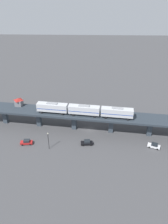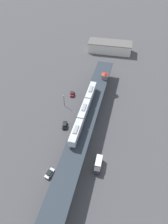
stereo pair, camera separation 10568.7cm
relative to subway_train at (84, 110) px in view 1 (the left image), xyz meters
name	(u,v)px [view 1 (the left image)]	position (x,y,z in m)	size (l,w,h in m)	color
ground_plane	(90,130)	(1.13, -2.36, -10.05)	(400.00, 400.00, 0.00)	#424244
elevated_viaduct	(90,116)	(1.11, -2.53, -3.59)	(19.28, 92.35, 7.51)	#283039
subway_train	(84,110)	(0.00, 0.00, 0.00)	(7.21, 37.27, 4.45)	silver
signal_hut	(19,102)	(7.13, 27.58, -0.74)	(3.58, 3.58, 3.40)	slate
street_car_white	(154,146)	(-9.53, -25.85, -9.11)	(3.30, 4.75, 1.89)	silver
street_car_black	(87,143)	(-8.62, -1.35, -9.11)	(2.24, 4.54, 1.89)	black
street_car_red	(27,142)	(-9.13, 21.09, -9.11)	(2.32, 4.57, 1.89)	#AD1E1E
delivery_truck	(131,118)	(8.15, -20.08, -8.29)	(2.92, 7.37, 3.20)	#333338
street_lamp	(48,140)	(-11.45, 12.24, -5.95)	(0.44, 0.44, 6.94)	black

